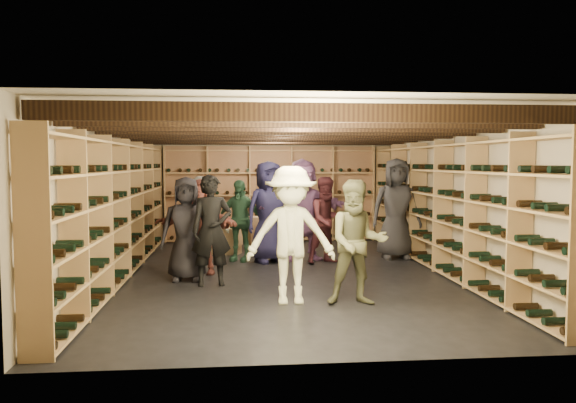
{
  "coord_description": "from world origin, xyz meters",
  "views": [
    {
      "loc": [
        -0.79,
        -8.83,
        1.79
      ],
      "look_at": [
        0.06,
        0.2,
        1.15
      ],
      "focal_mm": 35.0,
      "sensor_mm": 36.0,
      "label": 1
    }
  ],
  "objects_px": {
    "person_3": "(291,235)",
    "person_5": "(199,226)",
    "crate_stack_right": "(262,233)",
    "person_11": "(303,209)",
    "person_9": "(202,219)",
    "person_12": "(396,208)",
    "person_2": "(357,243)",
    "person_10": "(239,220)",
    "person_0": "(186,229)",
    "person_8": "(327,220)",
    "crate_stack_left": "(227,241)",
    "person_6": "(269,212)",
    "crate_loose": "(265,250)",
    "person_1": "(212,230)"
  },
  "relations": [
    {
      "from": "person_10",
      "to": "person_11",
      "type": "height_order",
      "value": "person_11"
    },
    {
      "from": "person_12",
      "to": "person_2",
      "type": "bearing_deg",
      "value": -110.21
    },
    {
      "from": "crate_loose",
      "to": "person_6",
      "type": "xyz_separation_m",
      "value": [
        0.02,
        -0.84,
        0.82
      ]
    },
    {
      "from": "person_2",
      "to": "person_3",
      "type": "xyz_separation_m",
      "value": [
        -0.82,
        0.16,
        0.08
      ]
    },
    {
      "from": "person_1",
      "to": "person_9",
      "type": "height_order",
      "value": "person_1"
    },
    {
      "from": "person_0",
      "to": "person_8",
      "type": "distance_m",
      "value": 2.66
    },
    {
      "from": "crate_stack_right",
      "to": "person_11",
      "type": "height_order",
      "value": "person_11"
    },
    {
      "from": "person_1",
      "to": "person_9",
      "type": "bearing_deg",
      "value": 88.33
    },
    {
      "from": "crate_stack_left",
      "to": "crate_loose",
      "type": "height_order",
      "value": "crate_stack_left"
    },
    {
      "from": "person_10",
      "to": "person_11",
      "type": "bearing_deg",
      "value": 22.79
    },
    {
      "from": "crate_loose",
      "to": "person_3",
      "type": "relative_size",
      "value": 0.29
    },
    {
      "from": "person_2",
      "to": "person_9",
      "type": "bearing_deg",
      "value": 126.92
    },
    {
      "from": "person_9",
      "to": "person_11",
      "type": "xyz_separation_m",
      "value": [
        1.83,
        0.0,
        0.16
      ]
    },
    {
      "from": "person_6",
      "to": "crate_stack_left",
      "type": "bearing_deg",
      "value": 103.62
    },
    {
      "from": "person_2",
      "to": "person_10",
      "type": "xyz_separation_m",
      "value": [
        -1.45,
        3.28,
        -0.05
      ]
    },
    {
      "from": "crate_stack_right",
      "to": "person_3",
      "type": "height_order",
      "value": "person_3"
    },
    {
      "from": "person_2",
      "to": "person_10",
      "type": "height_order",
      "value": "person_2"
    },
    {
      "from": "person_9",
      "to": "person_8",
      "type": "bearing_deg",
      "value": -30.97
    },
    {
      "from": "crate_stack_right",
      "to": "person_0",
      "type": "height_order",
      "value": "person_0"
    },
    {
      "from": "person_1",
      "to": "person_3",
      "type": "bearing_deg",
      "value": -56.32
    },
    {
      "from": "person_8",
      "to": "crate_stack_left",
      "type": "bearing_deg",
      "value": 126.44
    },
    {
      "from": "person_12",
      "to": "person_3",
      "type": "bearing_deg",
      "value": -122.38
    },
    {
      "from": "person_6",
      "to": "person_11",
      "type": "xyz_separation_m",
      "value": [
        0.64,
        0.17,
        0.02
      ]
    },
    {
      "from": "person_9",
      "to": "person_12",
      "type": "height_order",
      "value": "person_12"
    },
    {
      "from": "person_0",
      "to": "person_12",
      "type": "xyz_separation_m",
      "value": [
        3.71,
        1.61,
        0.15
      ]
    },
    {
      "from": "crate_stack_left",
      "to": "person_5",
      "type": "bearing_deg",
      "value": -102.93
    },
    {
      "from": "person_2",
      "to": "person_3",
      "type": "height_order",
      "value": "person_3"
    },
    {
      "from": "person_0",
      "to": "person_3",
      "type": "bearing_deg",
      "value": -44.81
    },
    {
      "from": "person_0",
      "to": "person_6",
      "type": "bearing_deg",
      "value": 49.03
    },
    {
      "from": "person_6",
      "to": "person_12",
      "type": "distance_m",
      "value": 2.39
    },
    {
      "from": "crate_stack_left",
      "to": "person_11",
      "type": "relative_size",
      "value": 0.31
    },
    {
      "from": "person_0",
      "to": "person_10",
      "type": "relative_size",
      "value": 1.07
    },
    {
      "from": "crate_loose",
      "to": "person_1",
      "type": "bearing_deg",
      "value": -109.05
    },
    {
      "from": "crate_stack_left",
      "to": "person_12",
      "type": "xyz_separation_m",
      "value": [
        3.13,
        -0.8,
        0.68
      ]
    },
    {
      "from": "person_9",
      "to": "crate_stack_left",
      "type": "bearing_deg",
      "value": 40.22
    },
    {
      "from": "crate_stack_left",
      "to": "crate_loose",
      "type": "distance_m",
      "value": 0.76
    },
    {
      "from": "crate_stack_left",
      "to": "person_0",
      "type": "relative_size",
      "value": 0.37
    },
    {
      "from": "person_5",
      "to": "person_2",
      "type": "bearing_deg",
      "value": -24.56
    },
    {
      "from": "crate_loose",
      "to": "person_3",
      "type": "distance_m",
      "value": 3.88
    },
    {
      "from": "person_2",
      "to": "person_5",
      "type": "relative_size",
      "value": 1.03
    },
    {
      "from": "person_0",
      "to": "person_5",
      "type": "xyz_separation_m",
      "value": [
        0.15,
        0.53,
        -0.02
      ]
    },
    {
      "from": "crate_loose",
      "to": "person_5",
      "type": "relative_size",
      "value": 0.33
    },
    {
      "from": "person_3",
      "to": "person_5",
      "type": "height_order",
      "value": "person_3"
    },
    {
      "from": "crate_stack_left",
      "to": "person_11",
      "type": "bearing_deg",
      "value": -29.86
    },
    {
      "from": "person_2",
      "to": "person_3",
      "type": "bearing_deg",
      "value": 173.34
    },
    {
      "from": "crate_loose",
      "to": "crate_stack_right",
      "type": "bearing_deg",
      "value": 93.15
    },
    {
      "from": "crate_stack_left",
      "to": "person_6",
      "type": "bearing_deg",
      "value": -51.99
    },
    {
      "from": "person_9",
      "to": "person_2",
      "type": "bearing_deg",
      "value": -78.23
    },
    {
      "from": "person_3",
      "to": "person_12",
      "type": "bearing_deg",
      "value": 55.47
    },
    {
      "from": "person_0",
      "to": "person_2",
      "type": "bearing_deg",
      "value": -34.79
    }
  ]
}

